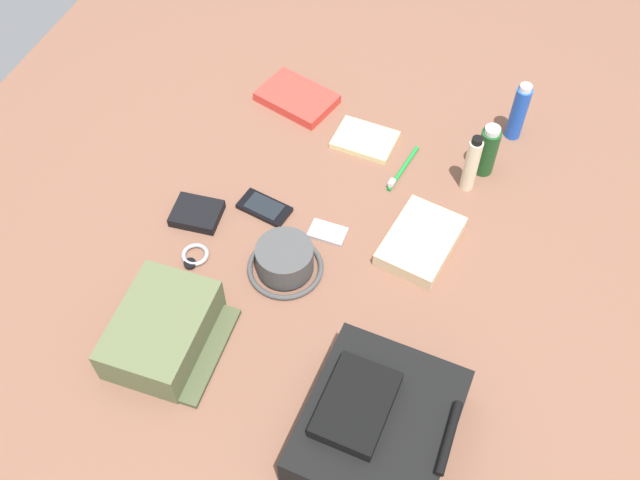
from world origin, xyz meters
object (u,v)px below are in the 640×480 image
(folded_towel, at_px, (421,241))
(shampoo_bottle, at_px, (487,151))
(media_player, at_px, (329,233))
(bucket_hat, at_px, (285,261))
(cell_phone, at_px, (264,208))
(toiletry_pouch, at_px, (163,331))
(deodorant_spray, at_px, (519,112))
(toothbrush, at_px, (402,170))
(backpack, at_px, (377,426))
(paperback_novel, at_px, (297,98))
(wristwatch, at_px, (194,256))
(lotion_bottle, at_px, (471,164))
(wallet, at_px, (197,213))
(notepad, at_px, (365,140))

(folded_towel, bearing_deg, shampoo_bottle, 163.73)
(media_player, bearing_deg, bucket_hat, -24.91)
(cell_phone, distance_m, folded_towel, 0.37)
(toiletry_pouch, height_order, deodorant_spray, deodorant_spray)
(toothbrush, relative_size, folded_towel, 0.80)
(toothbrush, bearing_deg, backpack, 12.43)
(toiletry_pouch, distance_m, media_player, 0.44)
(deodorant_spray, height_order, media_player, deodorant_spray)
(toothbrush, bearing_deg, paperback_novel, -113.52)
(wristwatch, height_order, folded_towel, folded_towel)
(deodorant_spray, xyz_separation_m, cell_phone, (0.44, -0.50, -0.07))
(toiletry_pouch, bearing_deg, bucket_hat, 147.23)
(toiletry_pouch, xyz_separation_m, lotion_bottle, (-0.63, 0.48, 0.04))
(toiletry_pouch, distance_m, wallet, 0.33)
(lotion_bottle, bearing_deg, backpack, -1.13)
(shampoo_bottle, bearing_deg, wristwatch, -48.43)
(media_player, bearing_deg, paperback_novel, -149.16)
(shampoo_bottle, height_order, paperback_novel, shampoo_bottle)
(toiletry_pouch, relative_size, toothbrush, 1.55)
(lotion_bottle, xyz_separation_m, wristwatch, (0.42, -0.52, -0.07))
(media_player, bearing_deg, folded_towel, 101.27)
(toiletry_pouch, distance_m, bucket_hat, 0.30)
(lotion_bottle, height_order, folded_towel, lotion_bottle)
(backpack, relative_size, bucket_hat, 1.88)
(lotion_bottle, xyz_separation_m, toothbrush, (0.01, -0.16, -0.07))
(lotion_bottle, distance_m, paperback_novel, 0.51)
(shampoo_bottle, distance_m, wallet, 0.70)
(bucket_hat, xyz_separation_m, wallet, (-0.06, -0.25, -0.02))
(paperback_novel, xyz_separation_m, notepad, (0.08, 0.22, -0.00))
(folded_towel, bearing_deg, toothbrush, -152.62)
(bucket_hat, distance_m, shampoo_bottle, 0.56)
(toothbrush, xyz_separation_m, notepad, (-0.07, -0.12, 0.00))
(deodorant_spray, relative_size, media_player, 1.96)
(bucket_hat, xyz_separation_m, paperback_novel, (-0.51, -0.17, -0.02))
(paperback_novel, bearing_deg, shampoo_bottle, 82.59)
(lotion_bottle, height_order, wristwatch, lotion_bottle)
(cell_phone, distance_m, wristwatch, 0.20)
(wristwatch, bearing_deg, bucket_hat, 101.82)
(lotion_bottle, xyz_separation_m, media_player, (0.25, -0.26, -0.07))
(toiletry_pouch, distance_m, cell_phone, 0.40)
(toiletry_pouch, height_order, wallet, toiletry_pouch)
(backpack, relative_size, cell_phone, 2.43)
(lotion_bottle, relative_size, folded_towel, 0.82)
(lotion_bottle, relative_size, media_player, 1.94)
(bucket_hat, xyz_separation_m, toothbrush, (-0.36, 0.16, -0.03))
(media_player, bearing_deg, toothbrush, 157.09)
(deodorant_spray, distance_m, cell_phone, 0.67)
(notepad, relative_size, folded_towel, 0.75)
(paperback_novel, relative_size, cell_phone, 1.69)
(backpack, xyz_separation_m, lotion_bottle, (-0.67, 0.01, 0.02))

